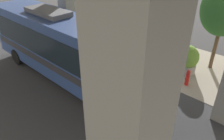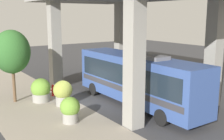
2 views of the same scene
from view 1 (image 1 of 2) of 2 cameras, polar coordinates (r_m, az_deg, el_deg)
The scene contains 7 objects.
ground_plane at distance 13.42m, azimuth 5.78°, elevation -0.58°, with size 80.00×80.00×0.00m, color #38383A.
sidewalk_strip at distance 15.66m, azimuth 12.55°, elevation 3.55°, with size 6.00×40.00×0.02m.
bus at distance 12.24m, azimuth -12.52°, elevation 6.44°, with size 2.59×11.41×3.78m.
fire_hydrant at distance 12.60m, azimuth 19.12°, elevation -1.92°, with size 0.43×0.21×0.95m.
planter_front at distance 16.21m, azimuth 2.69°, elevation 8.33°, with size 1.19×1.19×1.58m.
planter_middle at distance 13.66m, azimuth 10.30°, elevation 4.14°, with size 1.35×1.35×1.81m.
planter_back at distance 13.72m, azimuth 18.73°, elevation 2.57°, with size 1.45×1.45×1.74m.
Camera 1 is at (9.35, 6.84, 6.79)m, focal length 35.00 mm.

